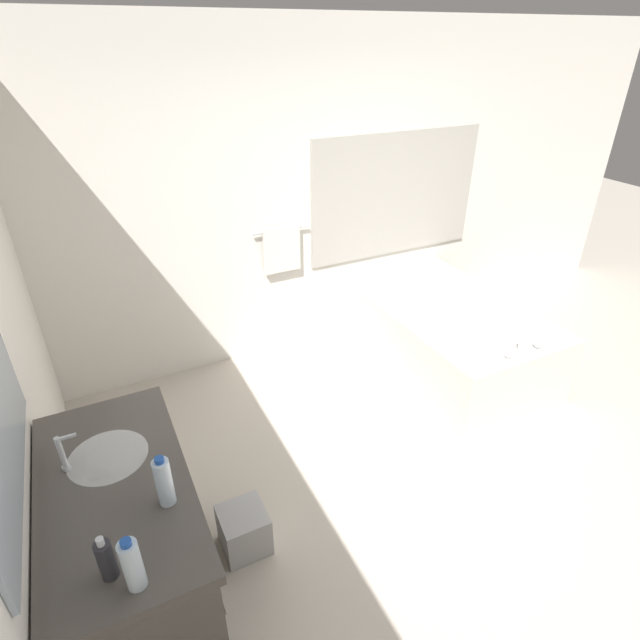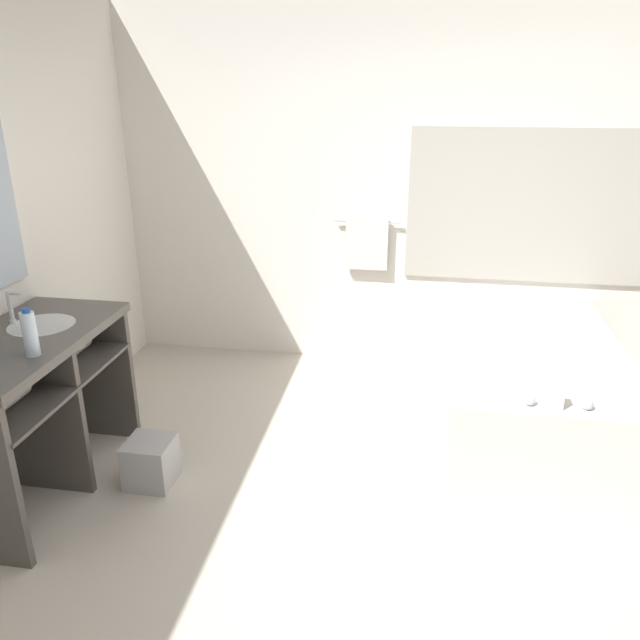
% 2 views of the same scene
% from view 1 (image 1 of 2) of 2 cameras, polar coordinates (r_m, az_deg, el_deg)
% --- Properties ---
extents(ground_plane, '(16.00, 16.00, 0.00)m').
position_cam_1_polar(ground_plane, '(3.45, 16.13, -19.45)').
color(ground_plane, beige).
rests_on(ground_plane, ground).
extents(wall_back_with_blinds, '(7.40, 0.13, 2.70)m').
position_cam_1_polar(wall_back_with_blinds, '(4.32, -0.82, 13.68)').
color(wall_back_with_blinds, white).
rests_on(wall_back_with_blinds, ground_plane).
extents(vanity_counter, '(0.61, 1.20, 0.91)m').
position_cam_1_polar(vanity_counter, '(2.57, -21.34, -20.82)').
color(vanity_counter, '#4C4742').
rests_on(vanity_counter, ground_plane).
extents(sink_faucet, '(0.09, 0.04, 0.18)m').
position_cam_1_polar(sink_faucet, '(2.46, -27.33, -13.46)').
color(sink_faucet, silver).
rests_on(sink_faucet, vanity_counter).
extents(bathtub, '(1.07, 1.80, 0.71)m').
position_cam_1_polar(bathtub, '(4.43, 14.20, -1.34)').
color(bathtub, silver).
rests_on(bathtub, ground_plane).
extents(water_bottle_1, '(0.07, 0.07, 0.23)m').
position_cam_1_polar(water_bottle_1, '(1.95, -20.67, -24.69)').
color(water_bottle_1, silver).
rests_on(water_bottle_1, vanity_counter).
extents(water_bottle_2, '(0.07, 0.07, 0.24)m').
position_cam_1_polar(water_bottle_2, '(2.15, -17.43, -17.15)').
color(water_bottle_2, silver).
rests_on(water_bottle_2, vanity_counter).
extents(soap_dispenser, '(0.06, 0.06, 0.20)m').
position_cam_1_polar(soap_dispenser, '(2.02, -23.25, -23.85)').
color(soap_dispenser, '#28282D').
rests_on(soap_dispenser, vanity_counter).
extents(waste_bin, '(0.25, 0.25, 0.27)m').
position_cam_1_polar(waste_bin, '(3.07, -8.68, -22.62)').
color(waste_bin, '#B2B2B2').
rests_on(waste_bin, ground_plane).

